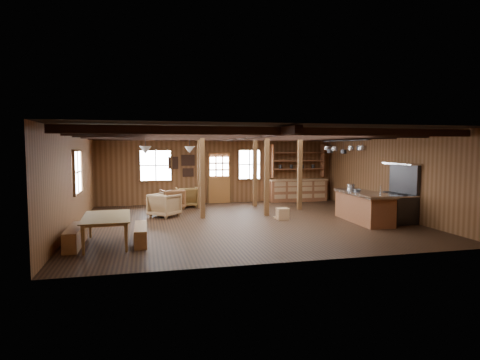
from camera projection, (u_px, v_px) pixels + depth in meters
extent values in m
cube|color=black|center=(245.00, 222.00, 12.52)|extent=(10.00, 9.00, 0.02)
cube|color=black|center=(245.00, 132.00, 12.29)|extent=(10.00, 9.00, 0.02)
cube|color=#543118|center=(73.00, 180.00, 11.25)|extent=(0.02, 9.00, 2.80)
cube|color=#543118|center=(389.00, 175.00, 13.56)|extent=(0.02, 9.00, 2.80)
cube|color=#543118|center=(219.00, 170.00, 16.78)|extent=(10.00, 0.02, 2.80)
cube|color=#543118|center=(300.00, 193.00, 8.03)|extent=(10.00, 0.02, 2.80)
cube|color=black|center=(284.00, 131.00, 8.91)|extent=(9.80, 0.12, 0.18)
cube|color=black|center=(264.00, 134.00, 10.36)|extent=(9.80, 0.12, 0.18)
cube|color=black|center=(249.00, 135.00, 11.82)|extent=(9.80, 0.12, 0.18)
cube|color=black|center=(238.00, 137.00, 13.27)|extent=(9.80, 0.12, 0.18)
cube|color=black|center=(229.00, 138.00, 14.73)|extent=(9.80, 0.12, 0.18)
cube|color=black|center=(222.00, 139.00, 15.99)|extent=(9.80, 0.12, 0.18)
cube|color=black|center=(245.00, 136.00, 12.30)|extent=(0.18, 8.82, 0.18)
cube|color=#452913|center=(202.00, 176.00, 13.10)|extent=(0.15, 0.15, 2.80)
cube|color=#452913|center=(199.00, 172.00, 15.28)|extent=(0.15, 0.15, 2.80)
cube|color=#452913|center=(267.00, 175.00, 13.61)|extent=(0.15, 0.15, 2.80)
cube|color=#452913|center=(255.00, 171.00, 15.79)|extent=(0.15, 0.15, 2.80)
cube|color=#452913|center=(300.00, 172.00, 14.95)|extent=(0.15, 0.15, 2.80)
cube|color=brown|center=(219.00, 190.00, 16.79)|extent=(0.90, 0.06, 1.10)
cube|color=#452913|center=(208.00, 178.00, 16.64)|extent=(0.06, 0.08, 2.10)
cube|color=#452913|center=(231.00, 178.00, 16.86)|extent=(0.06, 0.08, 2.10)
cube|color=#452913|center=(219.00, 152.00, 16.66)|extent=(1.02, 0.08, 0.06)
cube|color=white|center=(219.00, 166.00, 16.71)|extent=(0.84, 0.02, 0.90)
cube|color=white|center=(156.00, 165.00, 16.12)|extent=(1.20, 0.02, 1.20)
cube|color=#452913|center=(156.00, 165.00, 16.12)|extent=(1.32, 0.06, 1.32)
cube|color=white|center=(249.00, 165.00, 17.01)|extent=(0.90, 0.02, 1.20)
cube|color=#452913|center=(249.00, 165.00, 17.01)|extent=(1.02, 0.06, 1.32)
cube|color=white|center=(77.00, 172.00, 11.73)|extent=(0.02, 1.20, 1.20)
cube|color=#452913|center=(77.00, 172.00, 11.73)|extent=(0.14, 1.24, 1.32)
cube|color=silver|center=(188.00, 160.00, 16.40)|extent=(0.50, 0.03, 0.40)
cube|color=black|center=(188.00, 160.00, 16.39)|extent=(0.55, 0.02, 0.45)
cube|color=silver|center=(173.00, 163.00, 16.27)|extent=(0.35, 0.03, 0.45)
cube|color=black|center=(173.00, 163.00, 16.26)|extent=(0.40, 0.02, 0.50)
cube|color=silver|center=(188.00, 172.00, 16.44)|extent=(0.40, 0.03, 0.30)
cube|color=black|center=(188.00, 172.00, 16.43)|extent=(0.45, 0.02, 0.35)
cube|color=brown|center=(298.00, 191.00, 17.34)|extent=(2.50, 0.55, 0.90)
cube|color=#9A7246|center=(298.00, 180.00, 17.28)|extent=(2.55, 0.60, 0.06)
cube|color=brown|center=(298.00, 169.00, 17.31)|extent=(2.30, 0.35, 0.04)
cube|color=brown|center=(298.00, 161.00, 17.28)|extent=(2.30, 0.35, 0.04)
cube|color=brown|center=(298.00, 153.00, 17.26)|extent=(2.30, 0.35, 0.04)
cube|color=brown|center=(272.00, 161.00, 17.02)|extent=(0.04, 0.35, 1.40)
cube|color=brown|center=(322.00, 161.00, 17.55)|extent=(0.04, 0.35, 1.40)
cylinder|color=#2A2A2D|center=(145.00, 139.00, 11.62)|extent=(0.02, 0.02, 0.45)
cone|color=white|center=(145.00, 150.00, 11.65)|extent=(0.36, 0.36, 0.22)
cylinder|color=#2A2A2D|center=(189.00, 140.00, 13.90)|extent=(0.02, 0.02, 0.45)
cone|color=white|center=(190.00, 150.00, 13.93)|extent=(0.36, 0.36, 0.22)
cylinder|color=#2A2A2D|center=(344.00, 141.00, 13.41)|extent=(0.04, 3.00, 0.04)
cylinder|color=#2A2A2D|center=(363.00, 143.00, 12.08)|extent=(0.01, 0.01, 0.17)
cylinder|color=#B6B8BD|center=(363.00, 148.00, 12.10)|extent=(0.25, 0.25, 0.14)
cylinder|color=#2A2A2D|center=(360.00, 143.00, 12.56)|extent=(0.01, 0.01, 0.18)
cylinder|color=#2A2A2D|center=(360.00, 148.00, 12.57)|extent=(0.20, 0.20, 0.14)
cylinder|color=#2A2A2D|center=(351.00, 143.00, 12.99)|extent=(0.01, 0.01, 0.18)
cylinder|color=#B6B8BD|center=(351.00, 148.00, 13.00)|extent=(0.21, 0.21, 0.14)
cylinder|color=#2A2A2D|center=(344.00, 145.00, 13.42)|extent=(0.01, 0.01, 0.29)
cylinder|color=#2A2A2D|center=(344.00, 152.00, 13.44)|extent=(0.20, 0.20, 0.14)
cylinder|color=#2A2A2D|center=(335.00, 144.00, 13.83)|extent=(0.01, 0.01, 0.20)
cylinder|color=#B6B8BD|center=(335.00, 149.00, 13.85)|extent=(0.25, 0.25, 0.14)
cylinder|color=#2A2A2D|center=(330.00, 145.00, 14.28)|extent=(0.01, 0.01, 0.29)
cylinder|color=#2A2A2D|center=(330.00, 151.00, 14.30)|extent=(0.20, 0.20, 0.14)
cylinder|color=#2A2A2D|center=(328.00, 144.00, 14.74)|extent=(0.01, 0.01, 0.18)
cylinder|color=#B6B8BD|center=(328.00, 148.00, 14.75)|extent=(0.26, 0.26, 0.14)
cube|color=brown|center=(363.00, 208.00, 12.51)|extent=(0.91, 2.43, 0.86)
cube|color=#B6B8BD|center=(364.00, 193.00, 12.48)|extent=(1.00, 2.54, 0.08)
cylinder|color=#2A2A2D|center=(374.00, 195.00, 11.89)|extent=(0.44, 0.44, 0.06)
cylinder|color=#B6B8BD|center=(381.00, 190.00, 11.93)|extent=(0.03, 0.03, 0.30)
cube|color=#9A7246|center=(282.00, 214.00, 12.90)|extent=(0.43, 0.31, 0.37)
cube|color=#2A2A2D|center=(394.00, 208.00, 12.61)|extent=(0.74, 1.39, 0.84)
cube|color=#B6B8BD|center=(395.00, 194.00, 12.57)|extent=(0.76, 1.41, 0.04)
cube|color=#2A2A2D|center=(404.00, 178.00, 12.61)|extent=(0.12, 1.39, 0.93)
cube|color=#B6B8BD|center=(401.00, 164.00, 12.54)|extent=(0.40, 1.49, 0.05)
imported|color=#9A7946|center=(109.00, 230.00, 9.58)|extent=(1.17, 1.99, 0.68)
cube|color=#9A7246|center=(75.00, 237.00, 9.42)|extent=(0.31, 1.66, 0.46)
cube|color=#9A7246|center=(141.00, 234.00, 9.77)|extent=(0.29, 1.53, 0.42)
imported|color=brown|center=(173.00, 199.00, 15.17)|extent=(0.94, 0.96, 0.75)
imported|color=brown|center=(187.00, 197.00, 15.68)|extent=(0.84, 0.87, 0.77)
imported|color=olive|center=(165.00, 205.00, 13.44)|extent=(1.20, 1.21, 0.79)
cylinder|color=#B6B8BD|center=(351.00, 186.00, 13.46)|extent=(0.27, 0.27, 0.16)
imported|color=silver|center=(357.00, 190.00, 12.74)|extent=(0.24, 0.24, 0.06)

